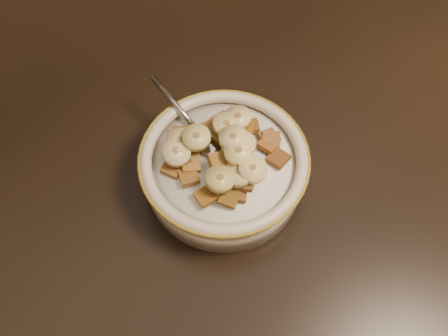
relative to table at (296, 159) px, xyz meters
name	(u,v)px	position (x,y,z in m)	size (l,w,h in m)	color
floor	(259,313)	(0.00, 0.00, -0.78)	(4.00, 4.50, 0.10)	#422816
table	(296,159)	(0.00, 0.00, 0.00)	(1.40, 0.90, 0.04)	black
chair	(132,13)	(-0.02, 0.66, -0.29)	(0.39, 0.39, 0.88)	black
cereal_bowl	(224,171)	(-0.10, 0.00, 0.04)	(0.18, 0.18, 0.04)	beige
milk	(224,162)	(-0.10, 0.00, 0.06)	(0.15, 0.15, 0.00)	white
spoon	(208,143)	(-0.11, 0.03, 0.07)	(0.03, 0.04, 0.01)	#A5A5A5
cereal_square_0	(189,177)	(-0.15, 0.00, 0.07)	(0.02, 0.02, 0.01)	brown
cereal_square_1	(239,152)	(-0.09, -0.01, 0.09)	(0.02, 0.02, 0.01)	#9B5C1E
cereal_square_2	(172,168)	(-0.16, 0.02, 0.07)	(0.02, 0.02, 0.01)	brown
cereal_square_3	(219,161)	(-0.11, -0.01, 0.09)	(0.02, 0.02, 0.01)	brown
cereal_square_4	(271,140)	(-0.04, 0.00, 0.07)	(0.02, 0.02, 0.01)	brown
cereal_square_5	(187,138)	(-0.13, 0.05, 0.07)	(0.02, 0.02, 0.01)	brown
cereal_square_6	(279,158)	(-0.05, -0.02, 0.07)	(0.02, 0.02, 0.01)	brown
cereal_square_7	(218,162)	(-0.11, -0.01, 0.09)	(0.02, 0.02, 0.01)	brown
cereal_square_8	(269,137)	(-0.04, 0.01, 0.07)	(0.02, 0.02, 0.01)	brown
cereal_square_9	(191,163)	(-0.14, 0.01, 0.08)	(0.02, 0.02, 0.01)	olive
cereal_square_10	(268,144)	(-0.05, 0.00, 0.07)	(0.02, 0.02, 0.01)	brown
cereal_square_11	(187,137)	(-0.13, 0.05, 0.07)	(0.02, 0.02, 0.01)	olive
cereal_square_12	(245,183)	(-0.10, -0.04, 0.08)	(0.02, 0.02, 0.01)	brown
cereal_square_13	(237,193)	(-0.11, -0.04, 0.07)	(0.02, 0.02, 0.01)	brown
cereal_square_14	(179,135)	(-0.13, 0.05, 0.07)	(0.02, 0.02, 0.01)	olive
cereal_square_15	(221,121)	(-0.08, 0.05, 0.07)	(0.02, 0.02, 0.01)	brown
cereal_square_16	(223,137)	(-0.09, 0.02, 0.08)	(0.02, 0.02, 0.01)	brown
cereal_square_17	(207,130)	(-0.10, 0.04, 0.08)	(0.02, 0.02, 0.01)	brown
cereal_square_18	(245,128)	(-0.06, 0.02, 0.08)	(0.02, 0.02, 0.01)	brown
cereal_square_19	(176,166)	(-0.15, 0.02, 0.07)	(0.02, 0.02, 0.01)	brown
cereal_square_20	(250,127)	(-0.06, 0.03, 0.07)	(0.02, 0.02, 0.01)	brown
cereal_square_21	(195,136)	(-0.12, 0.04, 0.08)	(0.02, 0.02, 0.01)	olive
cereal_square_22	(206,196)	(-0.14, -0.03, 0.07)	(0.02, 0.02, 0.01)	brown
cereal_square_23	(229,197)	(-0.12, -0.04, 0.07)	(0.02, 0.02, 0.01)	brown
cereal_square_24	(187,156)	(-0.14, 0.02, 0.08)	(0.02, 0.02, 0.01)	brown
banana_slice_0	(242,144)	(-0.08, 0.00, 0.09)	(0.03, 0.03, 0.01)	#FFE98C
banana_slice_1	(238,118)	(-0.07, 0.04, 0.09)	(0.03, 0.03, 0.01)	#F7DB7E
banana_slice_2	(177,153)	(-0.15, 0.02, 0.09)	(0.03, 0.03, 0.01)	#DBC97C
banana_slice_3	(226,125)	(-0.09, 0.03, 0.09)	(0.03, 0.03, 0.01)	beige
banana_slice_4	(238,152)	(-0.09, -0.01, 0.10)	(0.03, 0.03, 0.01)	#F2DA82
banana_slice_5	(180,142)	(-0.14, 0.03, 0.09)	(0.03, 0.03, 0.01)	#ECCA72
banana_slice_6	(248,169)	(-0.09, -0.03, 0.09)	(0.03, 0.03, 0.01)	beige
banana_slice_7	(233,138)	(-0.09, 0.01, 0.10)	(0.03, 0.03, 0.01)	#F3CF76
banana_slice_8	(196,138)	(-0.12, 0.03, 0.09)	(0.03, 0.03, 0.01)	#D8C768
banana_slice_9	(239,173)	(-0.10, -0.03, 0.09)	(0.03, 0.03, 0.01)	#DBCC88
banana_slice_10	(220,179)	(-0.12, -0.03, 0.09)	(0.03, 0.03, 0.01)	#DBCE69
banana_slice_11	(253,170)	(-0.09, -0.03, 0.09)	(0.03, 0.03, 0.01)	beige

